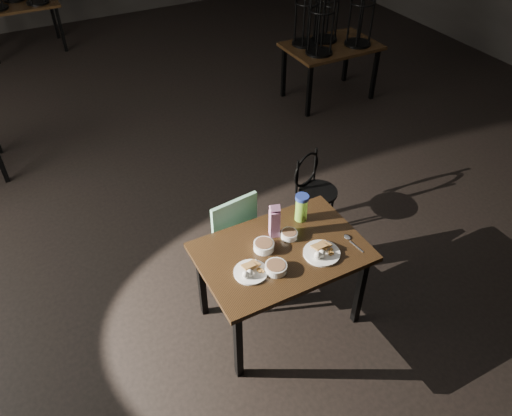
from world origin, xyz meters
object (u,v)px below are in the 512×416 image
main_table (282,258)px  juice_carton (275,221)px  school_chair (243,242)px  bentwood_chair (313,186)px  water_bottle (301,207)px

main_table → juice_carton: (0.03, 0.17, 0.21)m
juice_carton → school_chair: (-0.14, 0.23, -0.35)m
bentwood_chair → school_chair: school_chair is taller
juice_carton → bentwood_chair: bearing=40.0°
water_bottle → bentwood_chair: water_bottle is taller
school_chair → main_table: bearing=-81.4°
juice_carton → bentwood_chair: 1.15m
main_table → juice_carton: 0.27m
main_table → school_chair: bearing=105.7°
juice_carton → main_table: bearing=-100.3°
main_table → water_bottle: 0.42m
juice_carton → school_chair: size_ratio=0.33×
main_table → bentwood_chair: size_ratio=1.57×
water_bottle → bentwood_chair: size_ratio=0.30×
water_bottle → juice_carton: bearing=-167.8°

